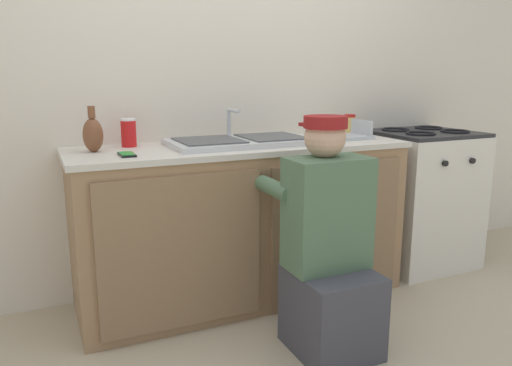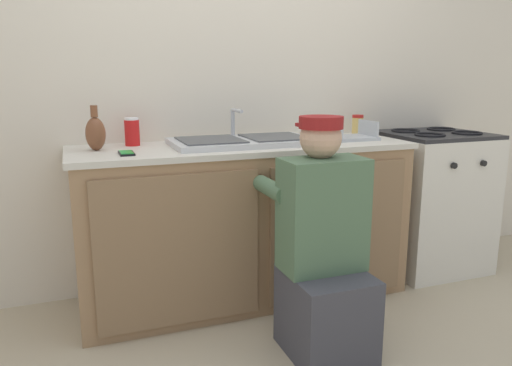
% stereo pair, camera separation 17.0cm
% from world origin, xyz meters
% --- Properties ---
extents(ground_plane, '(12.00, 12.00, 0.00)m').
position_xyz_m(ground_plane, '(0.00, 0.00, 0.00)').
color(ground_plane, tan).
extents(back_wall, '(6.00, 0.10, 2.50)m').
position_xyz_m(back_wall, '(0.00, 0.65, 1.25)').
color(back_wall, beige).
rests_on(back_wall, ground_plane).
extents(counter_cabinet, '(1.85, 0.62, 0.87)m').
position_xyz_m(counter_cabinet, '(0.00, 0.29, 0.44)').
color(counter_cabinet, '#997551').
rests_on(counter_cabinet, ground_plane).
extents(countertop, '(1.89, 0.62, 0.03)m').
position_xyz_m(countertop, '(0.00, 0.30, 0.89)').
color(countertop, beige).
rests_on(countertop, counter_cabinet).
extents(sink_double_basin, '(0.80, 0.44, 0.19)m').
position_xyz_m(sink_double_basin, '(0.00, 0.30, 0.92)').
color(sink_double_basin, silver).
rests_on(sink_double_basin, countertop).
extents(stove_range, '(0.64, 0.62, 0.93)m').
position_xyz_m(stove_range, '(1.32, 0.30, 0.46)').
color(stove_range, silver).
rests_on(stove_range, ground_plane).
extents(plumber_person, '(0.42, 0.61, 1.10)m').
position_xyz_m(plumber_person, '(0.15, -0.39, 0.46)').
color(plumber_person, '#3F3F47').
rests_on(plumber_person, ground_plane).
extents(dish_rack_tray, '(0.28, 0.22, 0.11)m').
position_xyz_m(dish_rack_tray, '(0.67, 0.28, 0.93)').
color(dish_rack_tray, '#B2B7BC').
rests_on(dish_rack_tray, countertop).
extents(vase_decorative, '(0.10, 0.10, 0.23)m').
position_xyz_m(vase_decorative, '(-0.78, 0.35, 0.99)').
color(vase_decorative, brown).
rests_on(vase_decorative, countertop).
extents(cell_phone, '(0.07, 0.14, 0.01)m').
position_xyz_m(cell_phone, '(-0.65, 0.17, 0.91)').
color(cell_phone, black).
rests_on(cell_phone, countertop).
extents(soda_cup_red, '(0.08, 0.08, 0.15)m').
position_xyz_m(soda_cup_red, '(-0.59, 0.47, 0.98)').
color(soda_cup_red, red).
rests_on(soda_cup_red, countertop).
extents(condiment_jar, '(0.07, 0.07, 0.13)m').
position_xyz_m(condiment_jar, '(0.84, 0.47, 0.97)').
color(condiment_jar, '#DBB760').
rests_on(condiment_jar, countertop).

